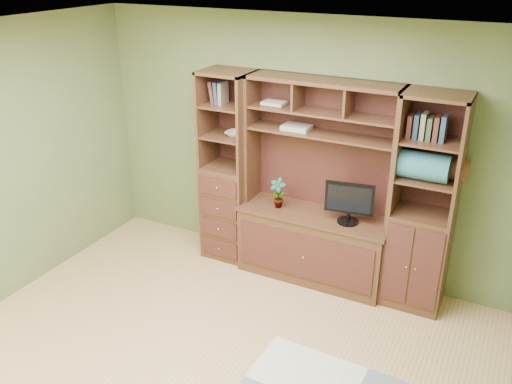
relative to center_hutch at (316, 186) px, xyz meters
The scene contains 10 objects.
room 1.78m from the center_hutch, 98.92° to the right, with size 4.60×4.10×2.64m.
center_hutch is the anchor object (origin of this frame).
left_tower 1.00m from the center_hutch, behind, with size 0.50×0.45×2.05m, color #4E2E1B.
right_tower 1.03m from the center_hutch, ahead, with size 0.55×0.45×2.05m, color #4E2E1B.
monitor 0.36m from the center_hutch, ahead, with size 0.46×0.21×0.56m, color black.
orchid 0.41m from the center_hutch, behind, with size 0.16×0.11×0.31m, color #B6653D.
magazines 0.60m from the center_hutch, 160.74° to the left, with size 0.27×0.20×0.04m, color #B4AB99.
bowl 0.99m from the center_hutch, behind, with size 0.20×0.20×0.05m, color silver.
blanket_teal 1.07m from the center_hutch, ahead, with size 0.42×0.24×0.24m, color #2E6F7A.
blanket_red 1.24m from the center_hutch, ahead, with size 0.34×0.19×0.19m, color brown.
Camera 1 is at (1.95, -2.83, 3.12)m, focal length 38.00 mm.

